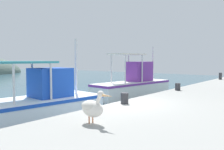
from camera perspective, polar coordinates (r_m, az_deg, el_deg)
The scene contains 6 objects.
fishing_boat_second at distance 9.98m, azimuth -16.86°, elevation -6.17°, with size 5.44×2.67×3.25m.
fishing_boat_third at distance 15.34m, azimuth 5.06°, elevation -2.34°, with size 5.96×2.37×3.22m.
pelican at distance 5.88m, azimuth -4.66°, elevation -7.52°, with size 0.39×0.95×0.82m.
mooring_bollard_second at distance 8.48m, azimuth 2.97°, elevation -5.48°, with size 0.27×0.27×0.38m, color #333338.
mooring_bollard_third at distance 12.53m, azimuth 15.16°, elevation -2.68°, with size 0.26×0.26×0.36m, color #333338.
mooring_bollard_fourth at distance 20.26m, azimuth 24.06°, elevation -0.24°, with size 0.23×0.23×0.53m, color #333338.
Camera 1 is at (-6.91, -5.23, 2.34)m, focal length 38.99 mm.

